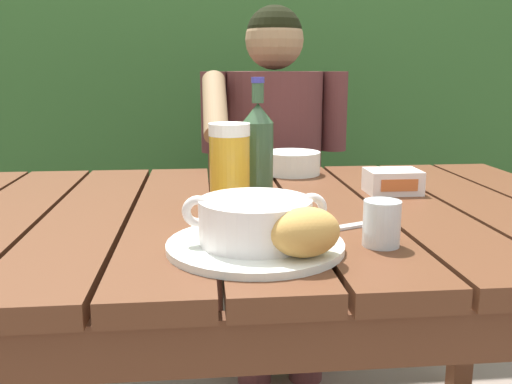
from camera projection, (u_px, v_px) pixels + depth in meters
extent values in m
cube|color=#522C19|center=(5.00, 222.00, 1.11)|extent=(0.15, 0.93, 0.04)
cube|color=#522C19|center=(90.00, 220.00, 1.12)|extent=(0.15, 0.93, 0.04)
cube|color=#522C19|center=(173.00, 218.00, 1.14)|extent=(0.15, 0.93, 0.04)
cube|color=#522C19|center=(253.00, 215.00, 1.16)|extent=(0.15, 0.93, 0.04)
cube|color=#522C19|center=(331.00, 213.00, 1.17)|extent=(0.15, 0.93, 0.04)
cube|color=#522C19|center=(408.00, 212.00, 1.19)|extent=(0.15, 0.93, 0.04)
cube|color=#522C19|center=(482.00, 210.00, 1.20)|extent=(0.15, 0.93, 0.04)
cube|color=#522C19|center=(284.00, 341.00, 0.75)|extent=(1.43, 0.03, 0.08)
cube|color=#522C19|center=(239.00, 196.00, 1.59)|extent=(1.43, 0.03, 0.08)
cube|color=#522C19|center=(466.00, 289.00, 1.71)|extent=(0.06, 0.06, 0.69)
cube|color=#305927|center=(221.00, 75.00, 2.71)|extent=(3.24, 0.60, 1.95)
cylinder|color=#4C3823|center=(407.00, 131.00, 3.02)|extent=(0.10, 0.10, 1.35)
cylinder|color=#4C3823|center=(269.00, 106.00, 2.92)|extent=(0.10, 0.10, 1.62)
cylinder|color=brown|center=(334.00, 301.00, 1.92)|extent=(0.04, 0.04, 0.45)
cylinder|color=brown|center=(218.00, 305.00, 1.88)|extent=(0.04, 0.04, 0.45)
cylinder|color=brown|center=(311.00, 262.00, 2.31)|extent=(0.04, 0.04, 0.45)
cylinder|color=brown|center=(215.00, 265.00, 2.27)|extent=(0.04, 0.04, 0.45)
cube|color=brown|center=(270.00, 221.00, 2.04)|extent=(0.43, 0.44, 0.02)
cylinder|color=brown|center=(314.00, 143.00, 2.20)|extent=(0.04, 0.04, 0.53)
cylinder|color=brown|center=(213.00, 144.00, 2.16)|extent=(0.04, 0.04, 0.53)
cube|color=brown|center=(264.00, 164.00, 2.20)|extent=(0.40, 0.02, 0.04)
cube|color=brown|center=(264.00, 130.00, 2.17)|extent=(0.40, 0.02, 0.04)
cube|color=brown|center=(264.00, 95.00, 2.14)|extent=(0.40, 0.02, 0.04)
cylinder|color=#592D2C|center=(307.00, 315.00, 1.81)|extent=(0.11, 0.11, 0.45)
cylinder|color=#592D2C|center=(303.00, 222.00, 1.85)|extent=(0.13, 0.40, 0.13)
cylinder|color=#592D2C|center=(254.00, 317.00, 1.79)|extent=(0.11, 0.11, 0.45)
cylinder|color=#592D2C|center=(251.00, 223.00, 1.83)|extent=(0.13, 0.40, 0.13)
cylinder|color=#592D2C|center=(274.00, 145.00, 1.88)|extent=(0.32, 0.32, 0.48)
sphere|color=#977753|center=(274.00, 40.00, 1.81)|extent=(0.19, 0.19, 0.19)
sphere|color=black|center=(274.00, 34.00, 1.80)|extent=(0.18, 0.18, 0.18)
cylinder|color=#592D2C|center=(334.00, 111.00, 1.86)|extent=(0.08, 0.08, 0.26)
cylinder|color=#592D2C|center=(214.00, 112.00, 1.82)|extent=(0.08, 0.08, 0.26)
cylinder|color=#977753|center=(215.00, 106.00, 1.66)|extent=(0.07, 0.25, 0.21)
cylinder|color=white|center=(255.00, 245.00, 0.88)|extent=(0.28, 0.28, 0.01)
cylinder|color=white|center=(255.00, 221.00, 0.87)|extent=(0.18, 0.18, 0.07)
cylinder|color=#A04C24|center=(255.00, 211.00, 0.87)|extent=(0.16, 0.16, 0.01)
torus|color=white|center=(198.00, 211.00, 0.86)|extent=(0.05, 0.01, 0.05)
torus|color=white|center=(311.00, 209.00, 0.88)|extent=(0.05, 0.01, 0.05)
ellipsoid|color=#C89347|center=(305.00, 232.00, 0.81)|extent=(0.12, 0.11, 0.07)
cylinder|color=gold|center=(230.00, 173.00, 1.11)|extent=(0.08, 0.08, 0.15)
cylinder|color=white|center=(229.00, 129.00, 1.09)|extent=(0.08, 0.08, 0.02)
cylinder|color=#375636|center=(258.00, 162.00, 1.19)|extent=(0.07, 0.07, 0.17)
cone|color=#375636|center=(258.00, 113.00, 1.17)|extent=(0.07, 0.07, 0.04)
cylinder|color=#375636|center=(258.00, 93.00, 1.16)|extent=(0.03, 0.03, 0.04)
cylinder|color=#3B38A0|center=(258.00, 80.00, 1.15)|extent=(0.03, 0.03, 0.01)
cylinder|color=silver|center=(382.00, 223.00, 0.89)|extent=(0.06, 0.06, 0.07)
cube|color=white|center=(393.00, 181.00, 1.28)|extent=(0.12, 0.09, 0.05)
cube|color=#CC6430|center=(400.00, 185.00, 1.23)|extent=(0.08, 0.00, 0.03)
cube|color=silver|center=(343.00, 227.00, 0.99)|extent=(0.12, 0.06, 0.00)
cube|color=black|center=(313.00, 231.00, 0.96)|extent=(0.07, 0.04, 0.01)
cylinder|color=white|center=(292.00, 163.00, 1.51)|extent=(0.15, 0.15, 0.06)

